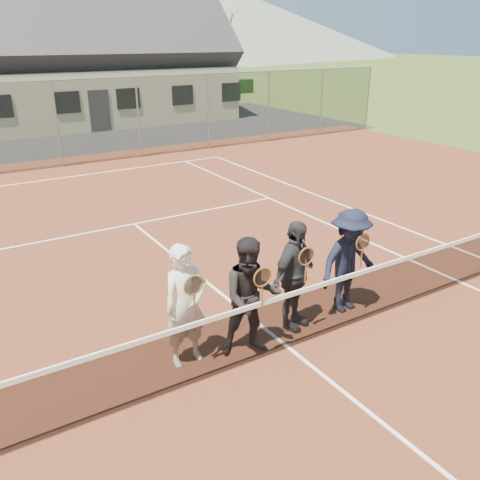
{
  "coord_description": "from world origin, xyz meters",
  "views": [
    {
      "loc": [
        -4.05,
        -5.12,
        4.39
      ],
      "look_at": [
        0.07,
        1.5,
        1.25
      ],
      "focal_mm": 38.0,
      "sensor_mm": 36.0,
      "label": 1
    }
  ],
  "objects_px": {
    "tennis_net": "(290,318)",
    "player_c": "(294,276)",
    "player_a": "(186,305)",
    "player_d": "(349,261)",
    "player_b": "(251,297)",
    "clubhouse": "(80,44)"
  },
  "relations": [
    {
      "from": "player_a",
      "to": "player_d",
      "type": "height_order",
      "value": "same"
    },
    {
      "from": "tennis_net",
      "to": "player_b",
      "type": "distance_m",
      "value": 0.69
    },
    {
      "from": "tennis_net",
      "to": "player_b",
      "type": "xyz_separation_m",
      "value": [
        -0.52,
        0.25,
        0.38
      ]
    },
    {
      "from": "player_b",
      "to": "tennis_net",
      "type": "bearing_deg",
      "value": -25.48
    },
    {
      "from": "player_c",
      "to": "player_d",
      "type": "xyz_separation_m",
      "value": [
        1.12,
        -0.04,
        -0.0
      ]
    },
    {
      "from": "clubhouse",
      "to": "player_a",
      "type": "xyz_separation_m",
      "value": [
        -5.42,
        -23.47,
        -3.07
      ]
    },
    {
      "from": "tennis_net",
      "to": "player_c",
      "type": "bearing_deg",
      "value": 48.28
    },
    {
      "from": "clubhouse",
      "to": "player_c",
      "type": "bearing_deg",
      "value": -98.63
    },
    {
      "from": "player_a",
      "to": "player_b",
      "type": "distance_m",
      "value": 0.95
    },
    {
      "from": "player_b",
      "to": "player_d",
      "type": "distance_m",
      "value": 2.07
    },
    {
      "from": "tennis_net",
      "to": "player_c",
      "type": "xyz_separation_m",
      "value": [
        0.43,
        0.48,
        0.38
      ]
    },
    {
      "from": "player_c",
      "to": "player_d",
      "type": "bearing_deg",
      "value": -1.82
    },
    {
      "from": "tennis_net",
      "to": "player_a",
      "type": "distance_m",
      "value": 1.56
    },
    {
      "from": "player_a",
      "to": "player_b",
      "type": "bearing_deg",
      "value": -16.99
    },
    {
      "from": "clubhouse",
      "to": "player_d",
      "type": "relative_size",
      "value": 8.67
    },
    {
      "from": "player_b",
      "to": "player_a",
      "type": "bearing_deg",
      "value": 163.01
    },
    {
      "from": "player_a",
      "to": "player_d",
      "type": "relative_size",
      "value": 1.0
    },
    {
      "from": "player_d",
      "to": "tennis_net",
      "type": "bearing_deg",
      "value": -163.85
    },
    {
      "from": "tennis_net",
      "to": "player_c",
      "type": "distance_m",
      "value": 0.75
    },
    {
      "from": "tennis_net",
      "to": "player_d",
      "type": "xyz_separation_m",
      "value": [
        1.55,
        0.45,
        0.38
      ]
    },
    {
      "from": "player_c",
      "to": "player_d",
      "type": "relative_size",
      "value": 1.0
    },
    {
      "from": "tennis_net",
      "to": "player_a",
      "type": "height_order",
      "value": "player_a"
    }
  ]
}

